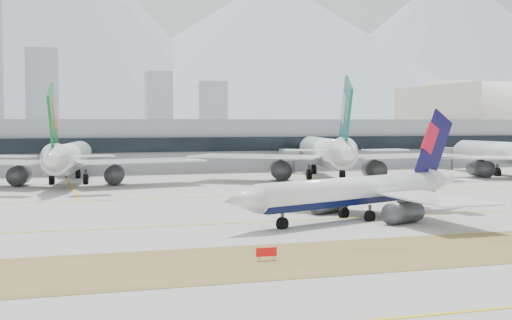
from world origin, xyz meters
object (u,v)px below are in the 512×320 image
object	(u,v)px
widebody_cathay	(327,154)
widebody_china_air	(512,155)
widebody_eva	(68,159)
taxiing_airliner	(360,192)
terminal	(150,144)

from	to	relation	value
widebody_cathay	widebody_china_air	bearing A→B (deg)	-79.92
widebody_eva	widebody_cathay	world-z (taller)	widebody_cathay
taxiing_airliner	widebody_china_air	distance (m)	98.04
taxiing_airliner	terminal	bearing A→B (deg)	-106.96
taxiing_airliner	widebody_eva	world-z (taller)	widebody_eva
widebody_cathay	terminal	size ratio (longest dim) A/B	0.24
taxiing_airliner	widebody_eva	xyz separation A→B (m)	(-37.49, 71.86, 1.90)
widebody_cathay	terminal	world-z (taller)	widebody_cathay
terminal	widebody_cathay	bearing A→B (deg)	-57.58
widebody_eva	widebody_china_air	world-z (taller)	widebody_eva
widebody_cathay	taxiing_airliner	bearing A→B (deg)	174.37
widebody_cathay	terminal	xyz separation A→B (m)	(-34.50, 54.32, 1.07)
taxiing_airliner	terminal	distance (m)	121.65
widebody_china_air	terminal	world-z (taller)	widebody_china_air
taxiing_airliner	widebody_china_air	world-z (taller)	widebody_china_air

